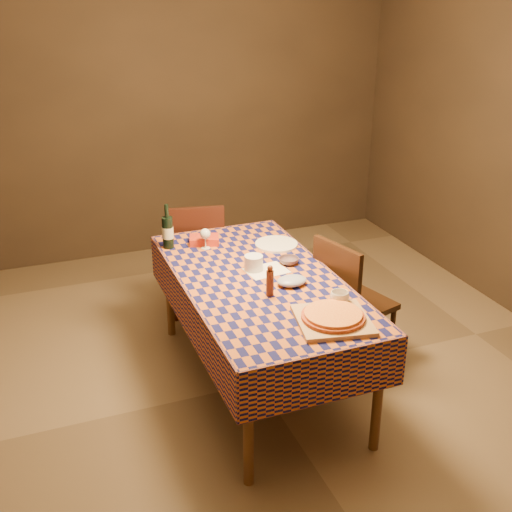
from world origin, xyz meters
name	(u,v)px	position (x,y,z in m)	size (l,w,h in m)	color
room	(259,188)	(0.00, 0.00, 1.35)	(5.00, 5.10, 2.70)	brown
dining_table	(259,289)	(0.00, 0.00, 0.69)	(0.94, 1.84, 0.77)	brown
cutting_board	(333,320)	(0.17, -0.65, 0.78)	(0.38, 0.38, 0.02)	tan
pizza	(333,316)	(0.17, -0.65, 0.81)	(0.45, 0.45, 0.03)	#A53F1B
pepper_mill	(270,281)	(-0.02, -0.23, 0.86)	(0.05, 0.05, 0.19)	#502212
bowl	(289,261)	(0.26, 0.14, 0.79)	(0.13, 0.13, 0.04)	#564048
wine_glass	(205,235)	(-0.17, 0.57, 0.87)	(0.07, 0.07, 0.14)	silver
wine_bottle	(168,232)	(-0.40, 0.68, 0.89)	(0.09, 0.09, 0.31)	black
deli_tub	(254,263)	(0.01, 0.13, 0.82)	(0.12, 0.12, 0.10)	white
takeout_container	(204,240)	(-0.15, 0.66, 0.80)	(0.20, 0.14, 0.05)	#AF2A17
white_plate	(276,244)	(0.30, 0.45, 0.78)	(0.29, 0.29, 0.02)	white
tumbler	(340,298)	(0.30, -0.49, 0.81)	(0.11, 0.11, 0.08)	white
flour_patch	(266,271)	(0.08, 0.09, 0.77)	(0.25, 0.20, 0.00)	white
flour_bag	(292,281)	(0.15, -0.15, 0.80)	(0.19, 0.14, 0.05)	#9199B9
chair_far	(196,253)	(-0.10, 1.08, 0.52)	(0.49, 0.50, 0.93)	black
chair_right	(348,297)	(0.63, 0.00, 0.52)	(0.53, 0.52, 0.93)	black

